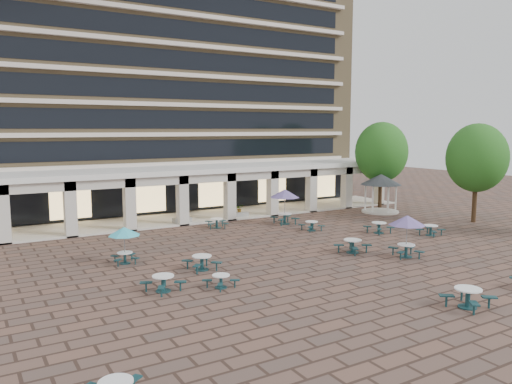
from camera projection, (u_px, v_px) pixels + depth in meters
ground at (295, 255)px, 30.06m from camera, size 120.00×120.00×0.00m
apartment_building at (150, 79)px, 50.19m from camera, size 40.00×15.50×25.20m
retail_arcade at (195, 183)px, 42.30m from camera, size 42.00×6.60×4.40m
picnic_table_1 at (468, 296)px, 21.26m from camera, size 2.07×2.07×0.85m
picnic_table_3 at (353, 245)px, 30.69m from camera, size 2.12×2.12×0.82m
picnic_table_4 at (124, 233)px, 28.06m from camera, size 1.81×1.81×2.09m
picnic_table_5 at (221, 280)px, 23.92m from camera, size 1.68×1.68×0.64m
picnic_table_6 at (407, 222)px, 29.43m from camera, size 2.17×2.17×2.50m
picnic_table_7 at (431, 229)px, 35.67m from camera, size 1.88×1.88×0.74m
picnic_table_8 at (163, 282)px, 23.37m from camera, size 2.06×2.06×0.77m
picnic_table_9 at (202, 261)px, 26.93m from camera, size 1.83×1.83×0.80m
picnic_table_10 at (379, 227)px, 36.44m from camera, size 1.85×1.85×0.80m
picnic_table_11 at (285, 195)px, 39.74m from camera, size 2.41×2.41×2.78m
picnic_table_12 at (217, 222)px, 38.38m from camera, size 1.98×1.98×0.74m
picnic_table_13 at (311, 225)px, 37.33m from camera, size 1.61×1.61×0.71m
gazebo at (381, 184)px, 45.27m from camera, size 3.73×3.73×3.47m
tree_east_a at (477, 158)px, 40.19m from camera, size 4.83×4.83×8.04m
tree_east_c at (381, 152)px, 47.19m from camera, size 4.95×4.95×8.24m
planter_left at (182, 218)px, 40.00m from camera, size 1.50×0.68×1.26m
planter_right at (240, 213)px, 42.68m from camera, size 1.50×0.60×1.14m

